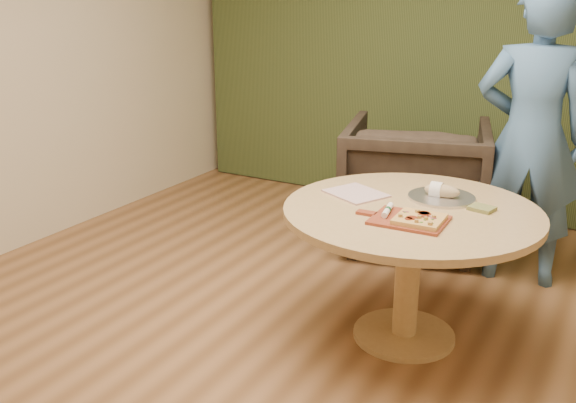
# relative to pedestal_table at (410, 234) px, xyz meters

# --- Properties ---
(room_shell) EXTENTS (5.04, 6.04, 2.84)m
(room_shell) POSITION_rel_pedestal_table_xyz_m (-0.41, -0.62, 0.79)
(room_shell) COLOR #94643B
(room_shell) RESTS_ON ground
(curtain) EXTENTS (4.80, 0.14, 2.78)m
(curtain) POSITION_rel_pedestal_table_xyz_m (-0.41, 2.28, 0.79)
(curtain) COLOR #303E1C
(curtain) RESTS_ON ground
(pedestal_table) EXTENTS (1.32, 1.32, 0.75)m
(pedestal_table) POSITION_rel_pedestal_table_xyz_m (0.00, 0.00, 0.00)
(pedestal_table) COLOR tan
(pedestal_table) RESTS_ON ground
(pizza_paddle) EXTENTS (0.45, 0.29, 0.01)m
(pizza_paddle) POSITION_rel_pedestal_table_xyz_m (0.04, -0.20, 0.15)
(pizza_paddle) COLOR brown
(pizza_paddle) RESTS_ON pedestal_table
(flatbread_pizza) EXTENTS (0.23, 0.23, 0.04)m
(flatbread_pizza) POSITION_rel_pedestal_table_xyz_m (0.11, -0.21, 0.17)
(flatbread_pizza) COLOR #DDAE56
(flatbread_pizza) RESTS_ON pizza_paddle
(cutlery_roll) EXTENTS (0.06, 0.20, 0.03)m
(cutlery_roll) POSITION_rel_pedestal_table_xyz_m (-0.07, -0.17, 0.17)
(cutlery_roll) COLOR white
(cutlery_roll) RESTS_ON pizza_paddle
(newspaper) EXTENTS (0.38, 0.36, 0.01)m
(newspaper) POSITION_rel_pedestal_table_xyz_m (-0.34, 0.07, 0.15)
(newspaper) COLOR white
(newspaper) RESTS_ON pedestal_table
(serving_tray) EXTENTS (0.36, 0.36, 0.02)m
(serving_tray) POSITION_rel_pedestal_table_xyz_m (0.09, 0.23, 0.15)
(serving_tray) COLOR silver
(serving_tray) RESTS_ON pedestal_table
(bread_roll) EXTENTS (0.19, 0.09, 0.09)m
(bread_roll) POSITION_rel_pedestal_table_xyz_m (0.08, 0.23, 0.18)
(bread_roll) COLOR tan
(bread_roll) RESTS_ON serving_tray
(green_packet) EXTENTS (0.14, 0.12, 0.02)m
(green_packet) POSITION_rel_pedestal_table_xyz_m (0.32, 0.14, 0.15)
(green_packet) COLOR brown
(green_packet) RESTS_ON pedestal_table
(armchair) EXTENTS (1.20, 1.16, 1.02)m
(armchair) POSITION_rel_pedestal_table_xyz_m (-0.42, 1.33, -0.10)
(armchair) COLOR black
(armchair) RESTS_ON ground
(person_standing) EXTENTS (0.75, 0.56, 1.89)m
(person_standing) POSITION_rel_pedestal_table_xyz_m (0.38, 1.09, 0.33)
(person_standing) COLOR #416A95
(person_standing) RESTS_ON ground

